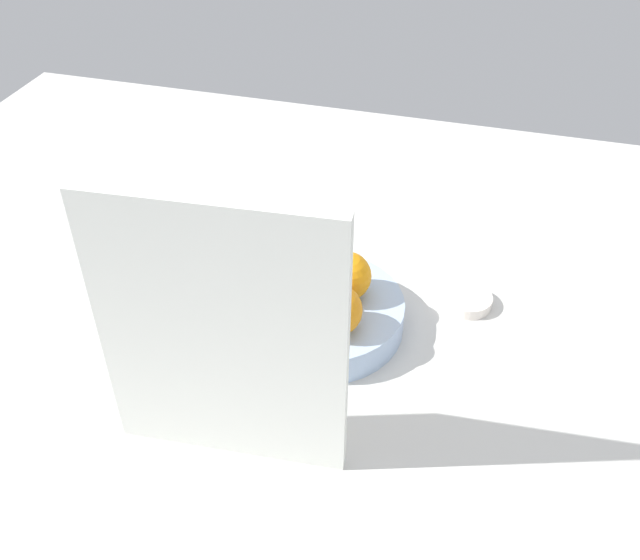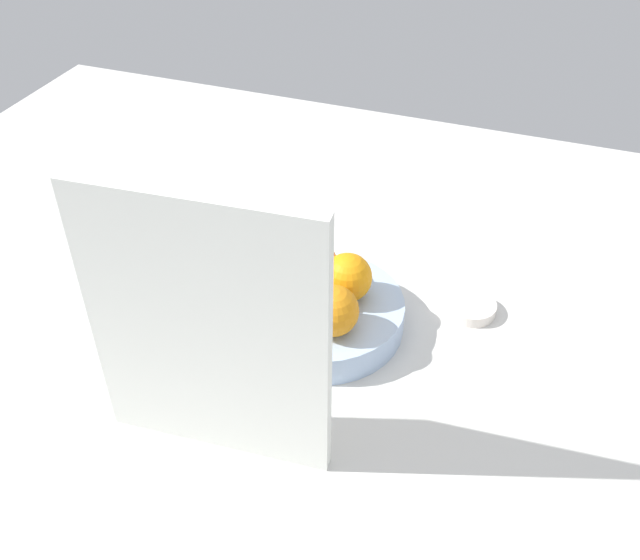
{
  "view_description": "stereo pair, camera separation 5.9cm",
  "coord_description": "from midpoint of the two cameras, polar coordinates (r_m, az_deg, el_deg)",
  "views": [
    {
      "loc": [
        -22.82,
        77.0,
        71.82
      ],
      "look_at": [
        -1.51,
        1.26,
        8.57
      ],
      "focal_mm": 40.39,
      "sensor_mm": 36.0,
      "label": 1
    },
    {
      "loc": [
        -28.48,
        75.17,
        71.82
      ],
      "look_at": [
        -1.51,
        1.26,
        8.57
      ],
      "focal_mm": 40.39,
      "sensor_mm": 36.0,
      "label": 2
    }
  ],
  "objects": [
    {
      "name": "orange_front_right",
      "position": [
        1.02,
        0.47,
        0.27
      ],
      "size": [
        7.1,
        7.1,
        7.1
      ],
      "primitive_type": "sphere",
      "color": "orange",
      "rests_on": "fruit_bowl"
    },
    {
      "name": "thermos_tumbler",
      "position": [
        1.11,
        -16.51,
        2.08
      ],
      "size": [
        8.31,
        8.31,
        16.9
      ],
      "primitive_type": "cylinder",
      "color": "#ADB1BC",
      "rests_on": "ground_plane"
    },
    {
      "name": "fruit_bowl",
      "position": [
        1.05,
        -1.62,
        -2.71
      ],
      "size": [
        24.47,
        24.47,
        4.57
      ],
      "primitive_type": "cylinder",
      "color": "#A8C2E4",
      "rests_on": "ground_plane"
    },
    {
      "name": "orange_back_left",
      "position": [
        1.0,
        -4.89,
        -0.97
      ],
      "size": [
        7.1,
        7.1,
        7.1
      ],
      "primitive_type": "sphere",
      "color": "orange",
      "rests_on": "fruit_bowl"
    },
    {
      "name": "orange_center",
      "position": [
        1.05,
        -2.39,
        1.33
      ],
      "size": [
        7.1,
        7.1,
        7.1
      ],
      "primitive_type": "sphere",
      "color": "orange",
      "rests_on": "fruit_bowl"
    },
    {
      "name": "cutting_board",
      "position": [
        0.79,
        -10.03,
        -4.79
      ],
      "size": [
        28.06,
        3.89,
        36.0
      ],
      "primitive_type": "cube",
      "rotation": [
        0.0,
        0.0,
        0.08
      ],
      "color": "white",
      "rests_on": "ground_plane"
    },
    {
      "name": "jar_lid",
      "position": [
        1.11,
        10.12,
        -1.63
      ],
      "size": [
        7.38,
        7.38,
        1.74
      ],
      "primitive_type": "cylinder",
      "color": "silver",
      "rests_on": "ground_plane"
    },
    {
      "name": "banana_bunch",
      "position": [
        1.02,
        -3.54,
        0.63
      ],
      "size": [
        10.66,
        17.87,
        8.4
      ],
      "color": "yellow",
      "rests_on": "fruit_bowl"
    },
    {
      "name": "ground_plane",
      "position": [
        1.09,
        -2.16,
        -3.64
      ],
      "size": [
        180.0,
        140.0,
        3.0
      ],
      "primitive_type": "cube",
      "color": "silver"
    },
    {
      "name": "orange_front_left",
      "position": [
        0.97,
        -0.45,
        -2.43
      ],
      "size": [
        7.1,
        7.1,
        7.1
      ],
      "primitive_type": "sphere",
      "color": "orange",
      "rests_on": "fruit_bowl"
    }
  ]
}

